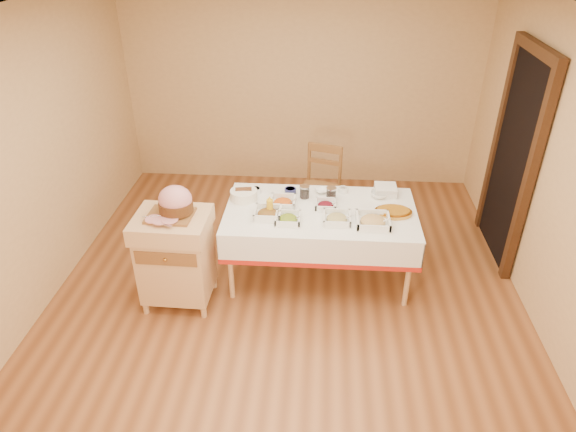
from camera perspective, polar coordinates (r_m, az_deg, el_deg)
The scene contains 23 objects.
room_shell at distance 4.38m, azimuth -0.11°, elevation 4.96°, with size 5.00×5.00×5.00m.
doorway at distance 5.61m, azimuth 23.83°, elevation 6.11°, with size 0.09×1.10×2.20m.
dining_table at distance 4.98m, azimuth 3.59°, elevation -0.94°, with size 1.82×1.02×0.76m.
butcher_cart at distance 4.78m, azimuth -12.38°, elevation -4.19°, with size 0.67×0.56×0.92m.
dining_chair at distance 5.88m, azimuth 3.60°, elevation 3.21°, with size 0.53×0.52×0.97m.
ham_on_board at distance 4.53m, azimuth -12.48°, elevation 1.39°, with size 0.42×0.40×0.28m.
serving_dish_a at distance 4.77m, azimuth -2.27°, elevation 0.32°, with size 0.26×0.25×0.11m.
serving_dish_b at distance 4.69m, azimuth -0.01°, elevation -0.30°, with size 0.23×0.23×0.09m.
serving_dish_c at distance 4.71m, azimuth 5.45°, elevation -0.27°, with size 0.25×0.25×0.10m.
serving_dish_d at distance 4.70m, azimuth 9.42°, elevation -0.56°, with size 0.30×0.30×0.11m.
serving_dish_e at distance 4.94m, azimuth -0.58°, elevation 1.52°, with size 0.25×0.24×0.12m.
serving_dish_f at distance 4.92m, azimuth 4.19°, elevation 1.25°, with size 0.21×0.20×0.09m.
small_bowl_left at distance 5.19m, azimuth -3.63°, elevation 2.89°, with size 0.11×0.11×0.05m.
small_bowl_mid at distance 5.17m, azimuth 0.26°, elevation 2.87°, with size 0.12×0.12×0.05m.
small_bowl_right at distance 5.22m, azimuth 6.15°, elevation 2.94°, with size 0.10×0.10×0.05m.
bowl_white_imported at distance 5.21m, azimuth 3.76°, elevation 2.83°, with size 0.13×0.13×0.03m, color white.
bowl_small_imported at distance 5.18m, azimuth 10.13°, elevation 2.37°, with size 0.17×0.17×0.05m, color white.
preserve_jar_left at distance 5.08m, azimuth 1.85°, elevation 2.64°, with size 0.10×0.10×0.13m.
preserve_jar_right at distance 5.06m, azimuth 4.82°, elevation 2.44°, with size 0.10×0.10×0.13m.
mustard_bottle at distance 4.77m, azimuth -2.04°, elevation 1.09°, with size 0.06×0.06×0.19m.
bread_basket at distance 5.07m, azimuth -4.94°, elevation 2.39°, with size 0.27×0.27×0.12m.
plate_stack at distance 5.23m, azimuth 10.77°, elevation 2.85°, with size 0.21×0.21×0.09m.
brass_platter at distance 4.91m, azimuth 11.63°, elevation 0.47°, with size 0.35×0.25×0.05m.
Camera 1 is at (0.29, -3.94, 3.21)m, focal length 32.00 mm.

